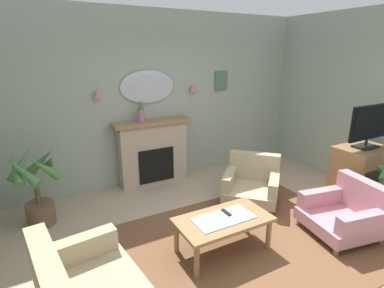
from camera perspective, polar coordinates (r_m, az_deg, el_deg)
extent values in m
cube|color=tan|center=(3.86, 12.39, -20.40)|extent=(6.57, 6.28, 0.10)
cube|color=#93A393|center=(5.42, -5.51, 8.67)|extent=(6.57, 0.10, 2.97)
cube|color=brown|center=(3.94, 10.46, -18.31)|extent=(3.20, 2.40, 0.01)
cube|color=tan|center=(5.34, -7.42, -1.87)|extent=(1.20, 0.28, 1.10)
cube|color=black|center=(5.31, -6.95, -3.91)|extent=(0.64, 0.12, 0.60)
cube|color=olive|center=(5.16, -7.58, 4.17)|extent=(1.36, 0.36, 0.06)
cylinder|color=#9E6084|center=(5.05, -9.67, 5.30)|extent=(0.11, 0.11, 0.20)
cone|color=#38753D|center=(5.02, -9.78, 7.32)|extent=(0.10, 0.10, 0.16)
ellipsoid|color=#B2BCC6|center=(5.20, -8.44, 10.72)|extent=(0.96, 0.06, 0.56)
cone|color=#D17066|center=(4.93, -17.60, 9.19)|extent=(0.14, 0.14, 0.14)
cone|color=#D17066|center=(5.52, 0.20, 10.73)|extent=(0.14, 0.14, 0.14)
cube|color=#4C6B56|center=(5.90, 5.57, 11.95)|extent=(0.28, 0.03, 0.36)
cube|color=olive|center=(3.58, 6.01, -14.17)|extent=(1.10, 0.60, 0.04)
cube|color=#8C9E99|center=(3.57, 6.02, -13.84)|extent=(0.72, 0.36, 0.01)
cylinder|color=olive|center=(3.32, 0.90, -21.50)|extent=(0.06, 0.06, 0.40)
cylinder|color=olive|center=(3.81, 14.39, -16.45)|extent=(0.06, 0.06, 0.40)
cylinder|color=olive|center=(3.67, -2.98, -17.36)|extent=(0.06, 0.06, 0.40)
cylinder|color=olive|center=(4.11, 9.76, -13.43)|extent=(0.06, 0.06, 0.40)
cube|color=black|center=(3.66, 6.54, -12.87)|extent=(0.04, 0.16, 0.02)
cube|color=tan|center=(3.35, -20.75, -18.17)|extent=(0.77, 0.25, 0.24)
cylinder|color=olive|center=(3.62, -14.54, -21.44)|extent=(0.07, 0.07, 0.10)
cube|color=#B77A84|center=(4.41, 26.26, -13.15)|extent=(0.93, 0.93, 0.16)
cube|color=#B77A84|center=(4.51, 29.92, -8.68)|extent=(0.30, 0.82, 0.45)
cube|color=#B77A84|center=(4.54, 23.61, -9.21)|extent=(0.73, 0.27, 0.22)
cube|color=#B77A84|center=(4.13, 29.91, -12.84)|extent=(0.73, 0.27, 0.22)
cylinder|color=olive|center=(4.48, 19.75, -13.73)|extent=(0.06, 0.06, 0.10)
cylinder|color=olive|center=(4.07, 25.81, -17.97)|extent=(0.06, 0.06, 0.10)
cylinder|color=olive|center=(4.90, 26.21, -11.80)|extent=(0.06, 0.06, 0.10)
cylinder|color=olive|center=(4.52, 32.31, -15.29)|extent=(0.06, 0.06, 0.10)
cube|color=tan|center=(4.83, 11.13, -8.90)|extent=(1.13, 1.13, 0.16)
cube|color=tan|center=(5.02, 11.80, -4.12)|extent=(0.67, 0.69, 0.45)
cube|color=tan|center=(4.80, 7.21, -6.41)|extent=(0.62, 0.60, 0.22)
cube|color=tan|center=(4.74, 15.38, -7.23)|extent=(0.62, 0.60, 0.22)
cylinder|color=olive|center=(4.64, 6.26, -11.66)|extent=(0.06, 0.06, 0.10)
cylinder|color=olive|center=(4.57, 14.83, -12.60)|extent=(0.06, 0.06, 0.10)
cylinder|color=olive|center=(5.23, 7.78, -8.20)|extent=(0.06, 0.06, 0.10)
cylinder|color=olive|center=(5.18, 15.29, -8.96)|extent=(0.06, 0.06, 0.10)
cube|color=olive|center=(5.35, 29.26, -5.13)|extent=(0.80, 0.56, 0.90)
cube|color=black|center=(5.19, 32.02, -5.15)|extent=(0.68, 0.02, 0.20)
cube|color=black|center=(5.20, 30.18, -0.42)|extent=(0.36, 0.24, 0.03)
cylinder|color=black|center=(5.18, 30.29, 0.26)|extent=(0.04, 0.04, 0.10)
cube|color=black|center=(5.11, 30.81, 3.59)|extent=(0.84, 0.04, 0.52)
cube|color=black|center=(5.10, 31.00, 3.54)|extent=(0.80, 0.01, 0.48)
cylinder|color=brown|center=(4.69, -26.86, -11.72)|extent=(0.36, 0.36, 0.32)
cylinder|color=brown|center=(4.55, -27.41, -8.06)|extent=(0.07, 0.07, 0.34)
cone|color=#4C8447|center=(4.44, -25.50, -3.15)|extent=(0.21, 0.52, 0.39)
cone|color=#4C8447|center=(4.57, -26.68, -2.76)|extent=(0.46, 0.38, 0.44)
cone|color=#4C8447|center=(4.57, -29.79, -3.26)|extent=(0.43, 0.40, 0.46)
cone|color=#4C8447|center=(4.40, -30.67, -4.13)|extent=(0.21, 0.51, 0.41)
cone|color=#4C8447|center=(4.27, -29.66, -4.57)|extent=(0.46, 0.40, 0.43)
cone|color=#4C8447|center=(4.26, -26.31, -4.08)|extent=(0.44, 0.39, 0.45)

